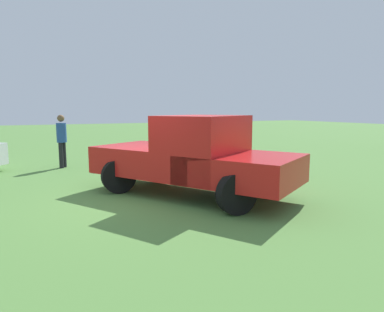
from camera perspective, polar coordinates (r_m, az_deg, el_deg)
name	(u,v)px	position (r m, az deg, el deg)	size (l,w,h in m)	color
ground_plane	(155,197)	(7.80, -6.20, -6.82)	(80.00, 80.00, 0.00)	#54843D
pickup_truck	(197,154)	(7.75, 0.76, 0.26)	(4.09, 5.07, 1.82)	black
person_bystander	(62,138)	(12.28, -20.79, 2.84)	(0.44, 0.44, 1.77)	black
traffic_cone	(193,153)	(13.31, 0.11, 0.52)	(0.32, 0.32, 0.55)	orange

